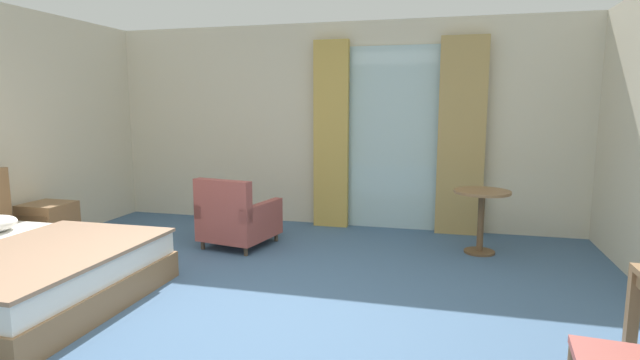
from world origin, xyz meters
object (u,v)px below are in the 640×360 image
Objects in this scene: bed at (5,273)px; round_cafe_table at (481,207)px; nightstand at (49,227)px; armchair_by_window at (237,219)px.

bed is 2.84× the size of round_cafe_table.
armchair_by_window is (1.99, 0.66, 0.05)m from nightstand.
armchair_by_window reaches higher than nightstand.
nightstand is (-0.82, 1.34, 0.02)m from bed.
round_cafe_table reaches higher than nightstand.
bed is at bearing -120.24° from armchair_by_window.
armchair_by_window is 2.73m from round_cafe_table.
bed is 2.31m from armchair_by_window.
bed reaches higher than round_cafe_table.
bed is 4.56m from round_cafe_table.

